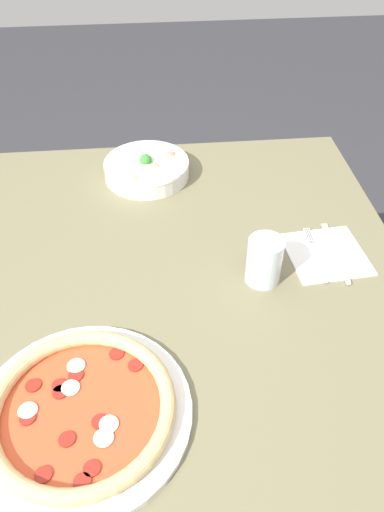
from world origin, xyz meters
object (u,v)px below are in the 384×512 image
Objects in this scene: bowl at (147,167)px; knife at (337,255)px; glass at (264,261)px; fork at (316,254)px; pizza at (82,410)px.

knife is at bearing -41.62° from bowl.
fork is at bearing 23.96° from glass.
glass is (0.22, -0.41, 0.02)m from bowl.
knife is 0.19m from glass.
fork is 1.67× the size of glass.
knife is (0.53, 0.33, -0.01)m from pizza.
pizza reaches higher than knife.
pizza is at bearing 123.86° from knife.
glass is (-0.13, -0.06, 0.05)m from fork.
knife is 1.92× the size of glass.
glass reaches higher than fork.
bowl is 1.30× the size of fork.
pizza is 1.60× the size of bowl.
pizza is 0.59m from fork.
pizza is 2.08× the size of fork.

